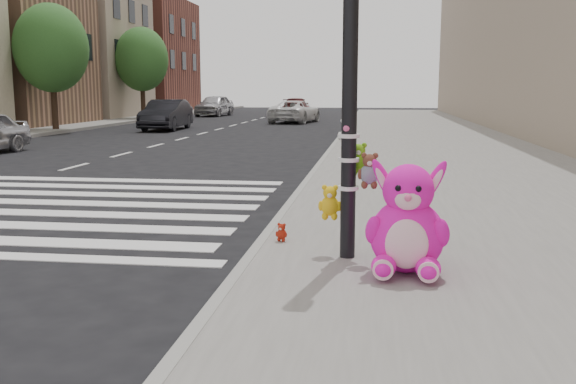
% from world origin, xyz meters
% --- Properties ---
extents(ground, '(120.00, 120.00, 0.00)m').
position_xyz_m(ground, '(0.00, 0.00, 0.00)').
color(ground, black).
rests_on(ground, ground).
extents(sidewalk_near, '(7.00, 80.00, 0.14)m').
position_xyz_m(sidewalk_near, '(5.00, 10.00, 0.07)').
color(sidewalk_near, slate).
rests_on(sidewalk_near, ground).
extents(curb_edge, '(0.12, 80.00, 0.15)m').
position_xyz_m(curb_edge, '(1.55, 10.00, 0.07)').
color(curb_edge, gray).
rests_on(curb_edge, ground).
extents(bld_far_c, '(6.00, 8.00, 8.00)m').
position_xyz_m(bld_far_c, '(-15.50, 26.00, 4.00)').
color(bld_far_c, '#996C52').
rests_on(bld_far_c, ground).
extents(bld_far_d, '(6.00, 8.00, 10.00)m').
position_xyz_m(bld_far_d, '(-15.50, 35.00, 5.00)').
color(bld_far_d, gray).
rests_on(bld_far_d, ground).
extents(bld_far_e, '(6.00, 10.00, 9.00)m').
position_xyz_m(bld_far_e, '(-15.50, 46.00, 4.50)').
color(bld_far_e, brown).
rests_on(bld_far_e, ground).
extents(signal_pole, '(0.68, 0.49, 4.00)m').
position_xyz_m(signal_pole, '(2.61, 1.81, 1.82)').
color(signal_pole, black).
rests_on(signal_pole, sidewalk_near).
extents(tree_far_b, '(3.20, 3.20, 5.44)m').
position_xyz_m(tree_far_b, '(-11.20, 22.00, 3.65)').
color(tree_far_b, '#382619').
rests_on(tree_far_b, sidewalk_far).
extents(tree_far_c, '(3.20, 3.20, 5.44)m').
position_xyz_m(tree_far_c, '(-11.20, 33.00, 3.65)').
color(tree_far_c, '#382619').
rests_on(tree_far_c, sidewalk_far).
extents(pink_bunny, '(0.81, 0.86, 1.14)m').
position_xyz_m(pink_bunny, '(3.20, 1.26, 0.61)').
color(pink_bunny, '#FF15BC').
rests_on(pink_bunny, sidewalk_near).
extents(red_teddy, '(0.17, 0.14, 0.22)m').
position_xyz_m(red_teddy, '(1.80, 2.40, 0.25)').
color(red_teddy, '#A72110').
rests_on(red_teddy, sidewalk_near).
extents(car_dark_far, '(1.63, 4.31, 1.41)m').
position_xyz_m(car_dark_far, '(-6.80, 24.13, 0.70)').
color(car_dark_far, black).
rests_on(car_dark_far, ground).
extents(car_white_near, '(2.76, 4.74, 1.24)m').
position_xyz_m(car_white_near, '(-1.64, 31.29, 0.62)').
color(car_white_near, silver).
rests_on(car_white_near, ground).
extents(car_maroon_near, '(2.00, 4.39, 1.25)m').
position_xyz_m(car_maroon_near, '(-2.71, 40.33, 0.62)').
color(car_maroon_near, '#501817').
rests_on(car_maroon_near, ground).
extents(car_silver_deep, '(2.18, 4.51, 1.48)m').
position_xyz_m(car_silver_deep, '(-8.31, 39.23, 0.74)').
color(car_silver_deep, '#AEAEB3').
rests_on(car_silver_deep, ground).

